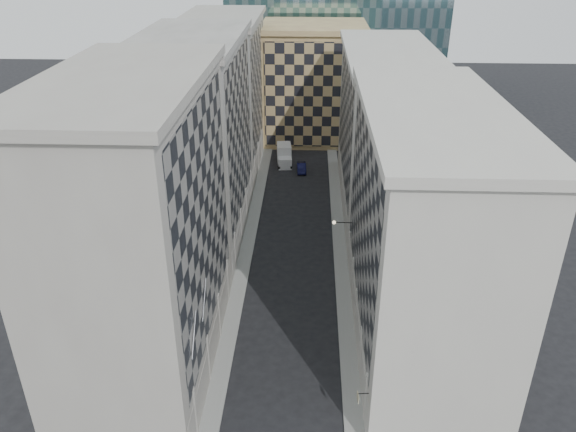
# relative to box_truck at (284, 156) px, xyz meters

# --- Properties ---
(sidewalk_west) EXTENTS (1.50, 100.00, 0.15)m
(sidewalk_west) POSITION_rel_box_truck_xyz_m (-3.00, -25.10, -1.15)
(sidewalk_west) COLOR gray
(sidewalk_west) RESTS_ON ground
(sidewalk_east) EXTENTS (1.50, 100.00, 0.15)m
(sidewalk_east) POSITION_rel_box_truck_xyz_m (7.50, -25.10, -1.15)
(sidewalk_east) COLOR gray
(sidewalk_east) RESTS_ON ground
(bldg_left_a) EXTENTS (10.80, 22.80, 23.70)m
(bldg_left_a) POSITION_rel_box_truck_xyz_m (-8.63, -44.10, 10.60)
(bldg_left_a) COLOR gray
(bldg_left_a) RESTS_ON ground
(bldg_left_b) EXTENTS (10.80, 22.80, 22.70)m
(bldg_left_b) POSITION_rel_box_truck_xyz_m (-8.63, -22.10, 10.10)
(bldg_left_b) COLOR gray
(bldg_left_b) RESTS_ON ground
(bldg_left_c) EXTENTS (10.80, 22.80, 21.70)m
(bldg_left_c) POSITION_rel_box_truck_xyz_m (-8.63, -0.10, 9.60)
(bldg_left_c) COLOR gray
(bldg_left_c) RESTS_ON ground
(bldg_right_a) EXTENTS (10.80, 26.80, 20.70)m
(bldg_right_a) POSITION_rel_box_truck_xyz_m (13.13, -40.10, 9.09)
(bldg_right_a) COLOR beige
(bldg_right_a) RESTS_ON ground
(bldg_right_b) EXTENTS (10.80, 28.80, 19.70)m
(bldg_right_b) POSITION_rel_box_truck_xyz_m (13.14, -13.10, 8.62)
(bldg_right_b) COLOR beige
(bldg_right_b) RESTS_ON ground
(tan_block) EXTENTS (16.80, 14.80, 18.80)m
(tan_block) POSITION_rel_box_truck_xyz_m (4.25, 12.80, 8.21)
(tan_block) COLOR #A07C54
(tan_block) RESTS_ON ground
(flagpoles_left) EXTENTS (0.10, 6.33, 2.33)m
(flagpoles_left) POSITION_rel_box_truck_xyz_m (-3.65, -49.10, 6.77)
(flagpoles_left) COLOR gray
(flagpoles_left) RESTS_ON ground
(bracket_lamp) EXTENTS (1.98, 0.36, 0.36)m
(bracket_lamp) POSITION_rel_box_truck_xyz_m (6.63, -31.10, 4.97)
(bracket_lamp) COLOR black
(bracket_lamp) RESTS_ON ground
(box_truck) EXTENTS (2.58, 5.32, 2.82)m
(box_truck) POSITION_rel_box_truck_xyz_m (0.00, 0.00, 0.00)
(box_truck) COLOR silver
(box_truck) RESTS_ON ground
(dark_car) EXTENTS (1.49, 3.81, 1.23)m
(dark_car) POSITION_rel_box_truck_xyz_m (2.70, -3.19, -0.61)
(dark_car) COLOR black
(dark_car) RESTS_ON ground
(shop_sign) EXTENTS (0.78, 0.63, 0.70)m
(shop_sign) POSITION_rel_box_truck_xyz_m (7.53, -52.10, 2.61)
(shop_sign) COLOR black
(shop_sign) RESTS_ON ground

